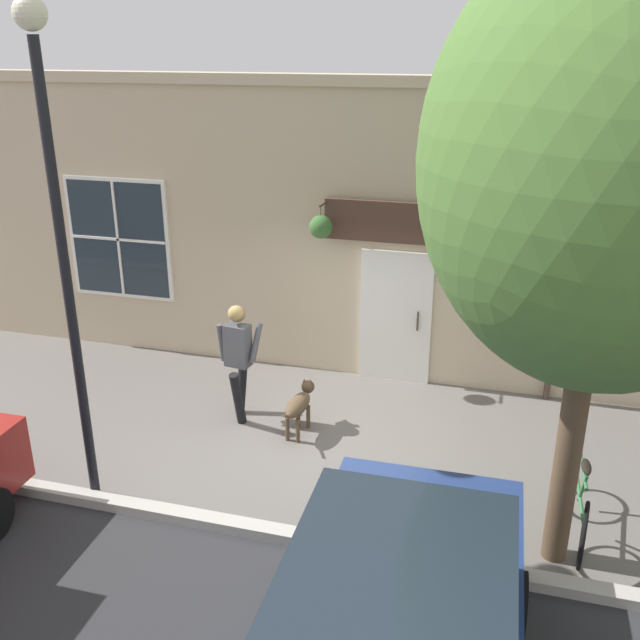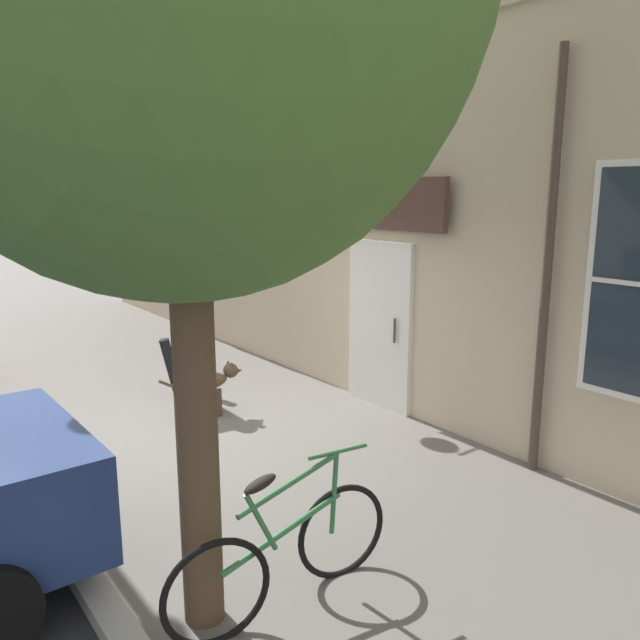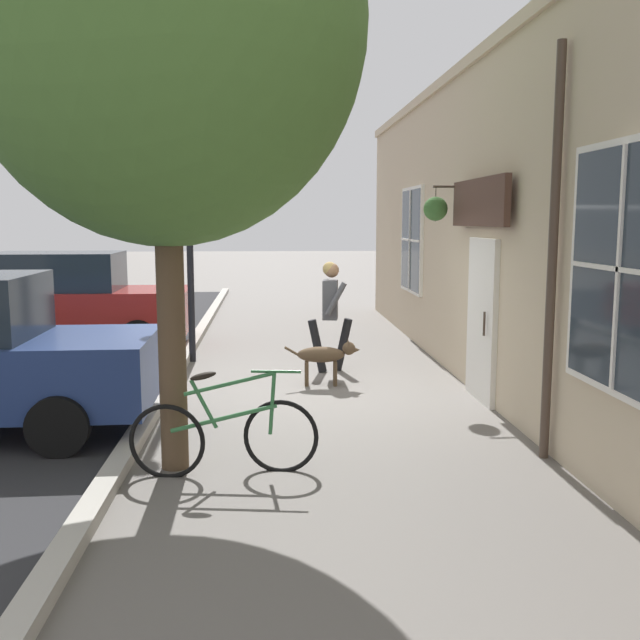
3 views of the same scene
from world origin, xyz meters
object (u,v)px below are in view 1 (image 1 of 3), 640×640
object	(u,v)px
pedestrian_walking	(238,352)
street_tree_by_curb	(608,176)
dog_on_leash	(299,404)
leaning_bicycle	(577,501)
street_lamp	(56,205)

from	to	relation	value
pedestrian_walking	street_tree_by_curb	world-z (taller)	street_tree_by_curb
dog_on_leash	leaning_bicycle	bearing A→B (deg)	71.09
street_lamp	pedestrian_walking	bearing A→B (deg)	156.74
street_tree_by_curb	pedestrian_walking	bearing A→B (deg)	-114.29
dog_on_leash	leaning_bicycle	size ratio (longest dim) A/B	0.62
street_tree_by_curb	street_lamp	world-z (taller)	street_tree_by_curb
dog_on_leash	street_tree_by_curb	size ratio (longest dim) A/B	0.18
dog_on_leash	leaning_bicycle	world-z (taller)	leaning_bicycle
street_tree_by_curb	leaning_bicycle	size ratio (longest dim) A/B	3.48
pedestrian_walking	street_lamp	distance (m)	3.44
pedestrian_walking	street_tree_by_curb	distance (m)	5.46
pedestrian_walking	dog_on_leash	world-z (taller)	pedestrian_walking
street_lamp	leaning_bicycle	bearing A→B (deg)	99.11
street_lamp	dog_on_leash	bearing A→B (deg)	137.75
street_tree_by_curb	leaning_bicycle	bearing A→B (deg)	157.06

